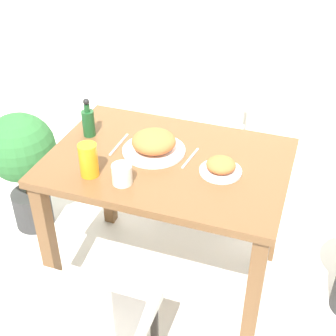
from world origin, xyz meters
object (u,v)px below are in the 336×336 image
chair_near (77,327)px  sauce_bottle (88,122)px  chair_far (206,122)px  food_plate (154,143)px  drink_cup (122,174)px  juice_glass (89,160)px  side_plate (221,167)px  potted_plant_left (23,159)px

chair_near → sauce_bottle: size_ratio=4.80×
chair_far → food_plate: bearing=-94.0°
chair_near → food_plate: (-0.02, 0.80, 0.27)m
food_plate → drink_cup: size_ratio=3.28×
chair_far → juice_glass: size_ratio=6.27×
food_plate → side_plate: size_ratio=1.58×
chair_near → juice_glass: chair_near is taller
drink_cup → potted_plant_left: bearing=154.8°
chair_far → food_plate: 0.78m
side_plate → potted_plant_left: side_plate is taller
side_plate → sauce_bottle: bearing=171.8°
food_plate → drink_cup: bearing=-98.0°
chair_far → side_plate: chair_far is taller
side_plate → sauce_bottle: 0.67m
potted_plant_left → drink_cup: bearing=-25.2°
side_plate → sauce_bottle: (-0.66, 0.09, 0.04)m
food_plate → juice_glass: (-0.19, -0.25, 0.03)m
chair_far → juice_glass: chair_far is taller
juice_glass → potted_plant_left: size_ratio=0.20×
side_plate → potted_plant_left: bearing=172.0°
chair_far → drink_cup: (-0.09, -0.99, 0.27)m
juice_glass → potted_plant_left: 0.80m
drink_cup → juice_glass: bearing=176.6°
chair_far → drink_cup: chair_far is taller
drink_cup → potted_plant_left: size_ratio=0.12×
side_plate → drink_cup: 0.41m
chair_near → chair_far: (0.03, 1.53, 0.00)m
chair_near → side_plate: 0.84m
chair_far → side_plate: bearing=-71.1°
drink_cup → juice_glass: size_ratio=0.59×
juice_glass → sauce_bottle: (-0.15, 0.29, 0.00)m
chair_near → drink_cup: chair_near is taller
food_plate → drink_cup: food_plate is taller
chair_near → juice_glass: size_ratio=6.27×
drink_cup → juice_glass: (-0.15, 0.01, 0.03)m
chair_near → drink_cup: 0.60m
chair_near → potted_plant_left: chair_near is taller
chair_far → side_plate: size_ratio=5.09×
chair_far → sauce_bottle: (-0.39, -0.69, 0.30)m
chair_near → chair_far: size_ratio=1.00×
sauce_bottle → potted_plant_left: 0.59m
drink_cup → chair_far: bearing=85.0°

